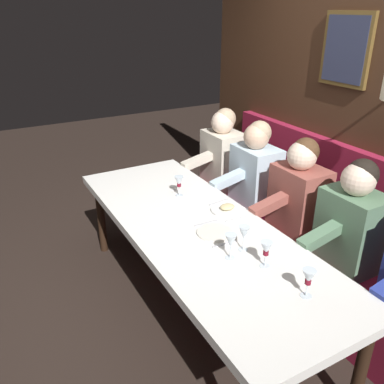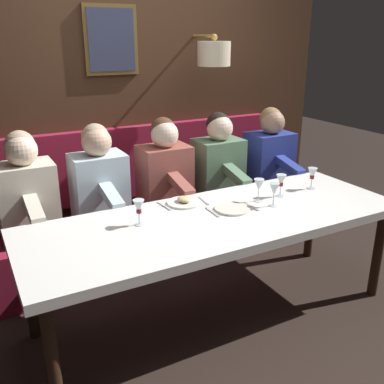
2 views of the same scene
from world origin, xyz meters
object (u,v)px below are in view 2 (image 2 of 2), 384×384
Objects in this scene: dining_table at (218,225)px; diner_middle at (165,170)px; wine_glass_4 at (274,190)px; diner_far at (99,180)px; diner_farthest at (26,191)px; wine_glass_0 at (259,185)px; wine_glass_1 at (312,174)px; wine_glass_3 at (139,207)px; diner_near at (218,162)px; diner_nearest at (270,154)px; wine_glass_2 at (281,181)px.

dining_table is 0.89m from diner_middle.
diner_far is at bearing 46.38° from wine_glass_4.
wine_glass_0 is at bearing -118.55° from diner_farthest.
wine_glass_1 is 1.41m from wine_glass_3.
diner_nearest is at bearing -90.00° from diner_near.
wine_glass_0 is (-0.78, -1.43, 0.04)m from diner_farthest.
diner_near is at bearing 4.00° from wine_glass_2.
wine_glass_3 is (0.12, 0.50, 0.18)m from dining_table.
wine_glass_4 is (-0.12, -0.04, 0.00)m from wine_glass_0.
wine_glass_3 is at bearing 115.57° from diner_nearest.
diner_near is 1.58m from diner_farthest.
diner_near reaches higher than wine_glass_2.
wine_glass_0 and wine_glass_4 have the same top height.
wine_glass_4 is at bearing -133.62° from diner_far.
wine_glass_3 is (0.02, 0.89, -0.00)m from wine_glass_0.
wine_glass_1 is (-0.75, -0.88, 0.04)m from diner_middle.
wine_glass_4 is at bearing 107.26° from wine_glass_1.
diner_farthest is 4.82× the size of wine_glass_3.
wine_glass_4 is (-0.90, -0.95, 0.04)m from diner_far.
dining_table is at bearing 98.05° from wine_glass_1.
wine_glass_4 is (-0.90, 0.11, 0.04)m from diner_near.
wine_glass_1 is at bearing -86.97° from wine_glass_0.
diner_middle is 1.07m from diner_farthest.
wine_glass_1 is 1.00× the size of wine_glass_3.
wine_glass_1 and wine_glass_2 have the same top height.
diner_middle is 4.82× the size of wine_glass_2.
diner_far reaches higher than wine_glass_4.
wine_glass_2 is at bearing -143.82° from diner_middle.
wine_glass_1 is 0.32m from wine_glass_2.
diner_nearest is 1.00× the size of diner_far.
diner_nearest is 1.07m from diner_middle.
wine_glass_2 is (0.11, -0.60, 0.18)m from dining_table.
diner_far reaches higher than wine_glass_3.
wine_glass_3 is at bearing -178.55° from diner_far.
wine_glass_1 is at bearing -86.33° from wine_glass_2.
diner_farthest reaches higher than wine_glass_0.
diner_farthest is (0.88, 1.04, 0.14)m from dining_table.
diner_far and diner_farthest have the same top height.
diner_nearest is 0.78m from wine_glass_1.
diner_far is 4.82× the size of wine_glass_3.
diner_far is at bearing 90.00° from diner_near.
wine_glass_3 is at bearing 76.64° from dining_table.
diner_farthest reaches higher than wine_glass_4.
diner_middle is 4.82× the size of wine_glass_3.
diner_nearest is at bearing -13.84° from wine_glass_1.
diner_middle is 0.99m from wine_glass_4.
diner_nearest reaches higher than wine_glass_0.
dining_table is 15.41× the size of wine_glass_0.
dining_table is at bearing 87.21° from wine_glass_4.
diner_near reaches higher than wine_glass_1.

